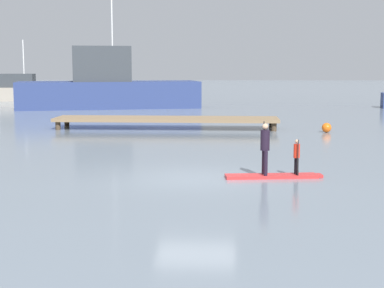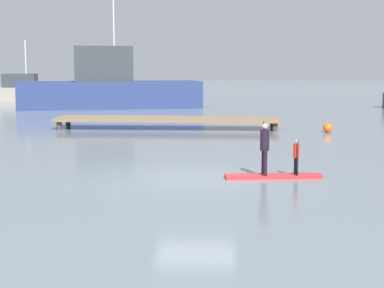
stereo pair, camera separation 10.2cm
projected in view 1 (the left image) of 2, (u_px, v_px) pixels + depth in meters
name	position (u px, v px, depth m)	size (l,w,h in m)	color
ground_plane	(196.00, 178.00, 18.45)	(240.00, 240.00, 0.00)	slate
paddleboard_near	(274.00, 176.00, 18.54)	(3.09, 0.95, 0.10)	red
paddler_adult	(265.00, 145.00, 18.39)	(0.32, 0.51, 1.66)	black
paddler_child_solo	(297.00, 155.00, 18.49)	(0.22, 0.39, 1.12)	black
fishing_boat_white_large	(107.00, 87.00, 48.45)	(15.33, 8.03, 14.03)	navy
motor_boat_small_navy	(13.00, 91.00, 58.14)	(7.70, 3.09, 5.95)	#9E9384
floating_dock	(166.00, 119.00, 32.75)	(12.35, 2.40, 0.62)	#846B4C
mooring_buoy_near	(327.00, 128.00, 30.95)	(0.50, 0.50, 0.50)	orange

